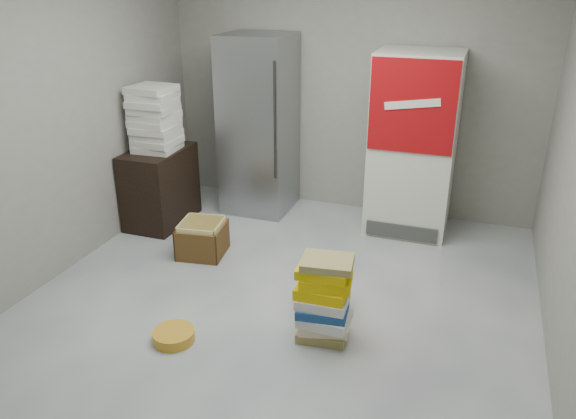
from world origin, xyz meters
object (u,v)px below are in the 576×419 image
Objects in this scene: wood_shelf at (160,186)px; phonebook_stack_main at (324,299)px; steel_fridge at (259,125)px; cardboard_box at (202,241)px; coke_cooler at (413,144)px.

wood_shelf is 2.62m from phonebook_stack_main.
cardboard_box is at bearing -93.62° from steel_fridge.
steel_fridge reaches higher than cardboard_box.
coke_cooler is 2.24m from phonebook_stack_main.
phonebook_stack_main is 1.38× the size of cardboard_box.
cardboard_box is at bearing -144.03° from coke_cooler.
coke_cooler is 2.79× the size of phonebook_stack_main.
steel_fridge reaches higher than wood_shelf.
steel_fridge is 2.37× the size of wood_shelf.
phonebook_stack_main is at bearing -40.04° from cardboard_box.
steel_fridge is at bearing 41.31° from wood_shelf.
coke_cooler is at bearing 76.29° from phonebook_stack_main.
coke_cooler is 3.86× the size of cardboard_box.
coke_cooler is 2.27m from cardboard_box.
wood_shelf is (-0.83, -0.73, -0.55)m from steel_fridge.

